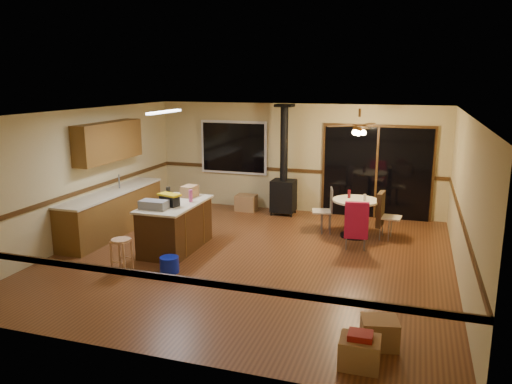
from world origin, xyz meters
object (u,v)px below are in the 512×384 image
at_px(chair_right, 382,209).
at_px(box_under_window, 246,203).
at_px(box_corner_a, 360,352).
at_px(box_corner_b, 379,333).
at_px(wood_stove, 284,184).
at_px(toolbox_black, 170,201).
at_px(dining_table, 355,211).
at_px(bar_stool, 122,256).
at_px(toolbox_grey, 154,205).
at_px(blue_bucket, 169,265).
at_px(chair_near, 356,220).
at_px(chair_left, 327,205).
at_px(kitchen_island, 176,226).

relative_size(chair_right, box_under_window, 1.43).
distance_m(box_corner_a, box_corner_b, 0.55).
relative_size(wood_stove, toolbox_black, 7.25).
bearing_deg(dining_table, bar_stool, -137.47).
xyz_separation_m(toolbox_grey, bar_stool, (-0.16, -0.85, -0.69)).
bearing_deg(blue_bucket, box_corner_b, -21.01).
relative_size(chair_near, box_under_window, 1.43).
relative_size(chair_right, box_corner_b, 1.62).
bearing_deg(bar_stool, box_corner_a, -21.67).
bearing_deg(toolbox_black, box_corner_a, -36.20).
distance_m(toolbox_grey, toolbox_black, 0.33).
distance_m(bar_stool, chair_left, 4.37).
distance_m(bar_stool, dining_table, 4.69).
distance_m(chair_left, chair_near, 1.24).
height_order(kitchen_island, chair_left, chair_left).
distance_m(wood_stove, toolbox_grey, 3.84).
bearing_deg(dining_table, wood_stove, 146.14).
distance_m(toolbox_black, chair_left, 3.35).
distance_m(toolbox_black, blue_bucket, 1.30).
distance_m(chair_left, chair_right, 1.12).
distance_m(blue_bucket, chair_right, 4.42).
height_order(kitchen_island, blue_bucket, kitchen_island).
height_order(toolbox_black, dining_table, toolbox_black).
xyz_separation_m(toolbox_grey, dining_table, (3.29, 2.32, -0.44)).
height_order(toolbox_black, box_corner_a, toolbox_black).
height_order(kitchen_island, box_corner_b, kitchen_island).
bearing_deg(bar_stool, toolbox_black, 73.72).
bearing_deg(chair_left, blue_bucket, -124.65).
distance_m(kitchen_island, wood_stove, 3.33).
relative_size(wood_stove, chair_near, 3.60).
height_order(toolbox_black, box_corner_b, toolbox_black).
bearing_deg(kitchen_island, box_corner_b, -31.84).
xyz_separation_m(chair_left, chair_near, (0.72, -1.01, 0.01)).
xyz_separation_m(dining_table, chair_near, (0.12, -0.88, 0.06)).
xyz_separation_m(chair_near, box_corner_a, (0.51, -3.91, -0.43)).
bearing_deg(bar_stool, toolbox_grey, 79.06).
xyz_separation_m(toolbox_black, chair_left, (2.52, 2.16, -0.41)).
bearing_deg(dining_table, kitchen_island, -149.86).
bearing_deg(chair_left, dining_table, -11.77).
bearing_deg(chair_near, chair_left, 125.69).
bearing_deg(box_corner_b, box_under_window, 123.01).
height_order(chair_right, box_under_window, chair_right).
height_order(chair_left, box_corner_b, chair_left).
relative_size(blue_bucket, box_corner_b, 0.74).
relative_size(blue_bucket, box_under_window, 0.65).
distance_m(wood_stove, box_under_window, 1.10).
height_order(wood_stove, box_corner_a, wood_stove).
bearing_deg(box_corner_b, chair_left, 107.84).
xyz_separation_m(kitchen_island, box_under_window, (0.34, 3.10, -0.26)).
relative_size(chair_left, chair_right, 0.74).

